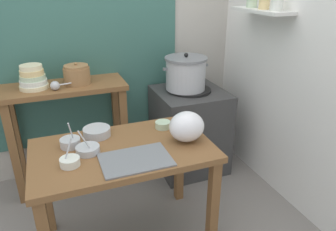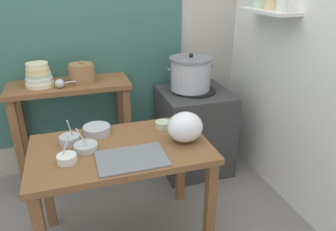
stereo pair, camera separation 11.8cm
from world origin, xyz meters
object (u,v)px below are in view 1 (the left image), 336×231
(prep_bowl_3, at_px, (70,161))
(back_shelf_table, at_px, (67,111))
(steamer_pot, at_px, (186,73))
(prep_bowl_2, at_px, (88,149))
(clay_pot, at_px, (77,75))
(bowl_stack_enamel, at_px, (33,78))
(prep_bowl_0, at_px, (97,132))
(prep_bowl_1, at_px, (70,142))
(serving_tray, at_px, (136,160))
(prep_bowl_4, at_px, (163,124))
(stove_block, at_px, (189,129))
(plastic_bag, at_px, (187,127))
(prep_table, at_px, (124,163))
(ladle, at_px, (56,85))

(prep_bowl_3, bearing_deg, back_shelf_table, 86.57)
(steamer_pot, xyz_separation_m, prep_bowl_2, (-0.95, -0.71, -0.18))
(clay_pot, relative_size, bowl_stack_enamel, 0.97)
(back_shelf_table, xyz_separation_m, prep_bowl_0, (0.14, -0.62, 0.07))
(steamer_pot, relative_size, prep_bowl_1, 2.33)
(serving_tray, bearing_deg, bowl_stack_enamel, 117.23)
(prep_bowl_4, bearing_deg, stove_block, 49.46)
(plastic_bag, bearing_deg, prep_bowl_4, 109.08)
(prep_table, height_order, plastic_bag, plastic_bag)
(stove_block, xyz_separation_m, prep_bowl_1, (-1.08, -0.58, 0.37))
(steamer_pot, height_order, plastic_bag, steamer_pot)
(ladle, height_order, prep_bowl_0, ladle)
(plastic_bag, distance_m, prep_bowl_3, 0.73)
(prep_table, distance_m, back_shelf_table, 0.88)
(back_shelf_table, distance_m, stove_block, 1.10)
(prep_table, bearing_deg, plastic_bag, -6.82)
(prep_table, height_order, prep_bowl_1, prep_bowl_1)
(stove_block, bearing_deg, back_shelf_table, 172.93)
(ladle, distance_m, prep_bowl_3, 0.85)
(stove_block, height_order, prep_bowl_2, prep_bowl_2)
(prep_table, bearing_deg, back_shelf_table, 107.55)
(serving_tray, height_order, prep_bowl_2, prep_bowl_2)
(clay_pot, xyz_separation_m, serving_tray, (0.19, -1.01, -0.25))
(bowl_stack_enamel, xyz_separation_m, plastic_bag, (0.89, -0.88, -0.17))
(back_shelf_table, relative_size, steamer_pot, 2.32)
(back_shelf_table, distance_m, plastic_bag, 1.12)
(back_shelf_table, bearing_deg, plastic_bag, -52.84)
(ladle, height_order, prep_bowl_3, ladle)
(stove_block, relative_size, prep_bowl_1, 4.39)
(serving_tray, distance_m, prep_bowl_0, 0.42)
(prep_bowl_0, bearing_deg, back_shelf_table, 103.17)
(prep_bowl_1, bearing_deg, prep_table, -23.86)
(prep_bowl_0, bearing_deg, ladle, 111.33)
(prep_table, xyz_separation_m, prep_bowl_0, (-0.12, 0.22, 0.14))
(back_shelf_table, distance_m, ladle, 0.28)
(prep_bowl_2, bearing_deg, ladle, 99.00)
(plastic_bag, bearing_deg, prep_table, 173.18)
(back_shelf_table, distance_m, prep_bowl_0, 0.64)
(prep_bowl_1, bearing_deg, steamer_pot, 29.83)
(prep_bowl_0, height_order, prep_bowl_2, prep_bowl_2)
(prep_bowl_1, bearing_deg, plastic_bag, -14.35)
(steamer_pot, bearing_deg, bowl_stack_enamel, 175.23)
(plastic_bag, height_order, prep_bowl_4, plastic_bag)
(ladle, xyz_separation_m, serving_tray, (0.36, -0.90, -0.21))
(stove_block, bearing_deg, steamer_pot, 153.38)
(plastic_bag, relative_size, prep_bowl_0, 1.26)
(prep_bowl_1, height_order, prep_bowl_2, prep_bowl_1)
(steamer_pot, height_order, prep_bowl_0, steamer_pot)
(prep_bowl_4, bearing_deg, prep_table, -151.72)
(stove_block, xyz_separation_m, steamer_pot, (-0.04, 0.02, 0.54))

